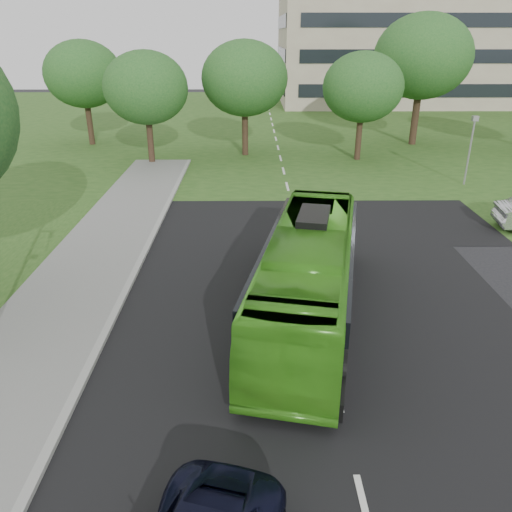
{
  "coord_description": "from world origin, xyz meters",
  "views": [
    {
      "loc": [
        -2.32,
        -13.12,
        9.0
      ],
      "look_at": [
        -2.16,
        3.46,
        1.6
      ],
      "focal_mm": 35.0,
      "sensor_mm": 36.0,
      "label": 1
    }
  ],
  "objects_px": {
    "tree_park_d": "(423,57)",
    "camera_pole": "(471,141)",
    "bus": "(308,275)",
    "tree_park_f": "(83,74)",
    "office_building": "(430,6)",
    "tree_park_b": "(245,79)",
    "tree_park_c": "(363,87)",
    "tree_park_a": "(146,88)"
  },
  "relations": [
    {
      "from": "tree_park_f",
      "to": "office_building",
      "type": "bearing_deg",
      "value": 38.26
    },
    {
      "from": "tree_park_f",
      "to": "bus",
      "type": "relative_size",
      "value": 0.76
    },
    {
      "from": "tree_park_b",
      "to": "tree_park_f",
      "type": "xyz_separation_m",
      "value": [
        -13.67,
        4.36,
        0.02
      ]
    },
    {
      "from": "camera_pole",
      "to": "tree_park_b",
      "type": "bearing_deg",
      "value": 167.96
    },
    {
      "from": "tree_park_a",
      "to": "tree_park_d",
      "type": "distance_m",
      "value": 23.03
    },
    {
      "from": "tree_park_f",
      "to": "bus",
      "type": "height_order",
      "value": "tree_park_f"
    },
    {
      "from": "tree_park_a",
      "to": "tree_park_f",
      "type": "xyz_separation_m",
      "value": [
        -6.62,
        7.17,
        0.43
      ]
    },
    {
      "from": "bus",
      "to": "camera_pole",
      "type": "relative_size",
      "value": 2.61
    },
    {
      "from": "office_building",
      "to": "tree_park_f",
      "type": "relative_size",
      "value": 4.63
    },
    {
      "from": "office_building",
      "to": "tree_park_c",
      "type": "height_order",
      "value": "office_building"
    },
    {
      "from": "tree_park_b",
      "to": "camera_pole",
      "type": "distance_m",
      "value": 17.18
    },
    {
      "from": "tree_park_b",
      "to": "camera_pole",
      "type": "height_order",
      "value": "tree_park_b"
    },
    {
      "from": "tree_park_b",
      "to": "tree_park_c",
      "type": "xyz_separation_m",
      "value": [
        8.78,
        -1.71,
        -0.49
      ]
    },
    {
      "from": "bus",
      "to": "office_building",
      "type": "bearing_deg",
      "value": 81.44
    },
    {
      "from": "office_building",
      "to": "tree_park_c",
      "type": "bearing_deg",
      "value": -113.72
    },
    {
      "from": "tree_park_a",
      "to": "camera_pole",
      "type": "relative_size",
      "value": 1.84
    },
    {
      "from": "tree_park_a",
      "to": "tree_park_f",
      "type": "bearing_deg",
      "value": 132.71
    },
    {
      "from": "tree_park_c",
      "to": "tree_park_d",
      "type": "relative_size",
      "value": 0.74
    },
    {
      "from": "office_building",
      "to": "camera_pole",
      "type": "height_order",
      "value": "office_building"
    },
    {
      "from": "office_building",
      "to": "camera_pole",
      "type": "distance_m",
      "value": 45.8
    },
    {
      "from": "office_building",
      "to": "tree_park_d",
      "type": "xyz_separation_m",
      "value": [
        -9.93,
        -30.53,
        -5.24
      ]
    },
    {
      "from": "tree_park_b",
      "to": "tree_park_c",
      "type": "distance_m",
      "value": 8.96
    },
    {
      "from": "bus",
      "to": "camera_pole",
      "type": "xyz_separation_m",
      "value": [
        12.0,
        16.51,
        1.23
      ]
    },
    {
      "from": "tree_park_a",
      "to": "tree_park_d",
      "type": "bearing_deg",
      "value": 17.62
    },
    {
      "from": "camera_pole",
      "to": "tree_park_c",
      "type": "bearing_deg",
      "value": 147.71
    },
    {
      "from": "tree_park_d",
      "to": "tree_park_f",
      "type": "relative_size",
      "value": 1.24
    },
    {
      "from": "office_building",
      "to": "tree_park_a",
      "type": "height_order",
      "value": "office_building"
    },
    {
      "from": "tree_park_d",
      "to": "tree_park_f",
      "type": "distance_m",
      "value": 28.54
    },
    {
      "from": "tree_park_b",
      "to": "tree_park_d",
      "type": "relative_size",
      "value": 0.81
    },
    {
      "from": "tree_park_a",
      "to": "camera_pole",
      "type": "xyz_separation_m",
      "value": [
        21.44,
        -6.06,
        -2.65
      ]
    },
    {
      "from": "office_building",
      "to": "tree_park_b",
      "type": "bearing_deg",
      "value": -125.54
    },
    {
      "from": "office_building",
      "to": "bus",
      "type": "xyz_separation_m",
      "value": [
        -22.37,
        -60.05,
        -10.91
      ]
    },
    {
      "from": "tree_park_d",
      "to": "camera_pole",
      "type": "distance_m",
      "value": 13.76
    },
    {
      "from": "office_building",
      "to": "tree_park_c",
      "type": "xyz_separation_m",
      "value": [
        -15.98,
        -36.38,
        -7.12
      ]
    },
    {
      "from": "office_building",
      "to": "bus",
      "type": "bearing_deg",
      "value": -110.43
    },
    {
      "from": "tree_park_c",
      "to": "camera_pole",
      "type": "xyz_separation_m",
      "value": [
        5.61,
        -7.16,
        -2.57
      ]
    },
    {
      "from": "office_building",
      "to": "tree_park_d",
      "type": "bearing_deg",
      "value": -108.01
    },
    {
      "from": "office_building",
      "to": "tree_park_f",
      "type": "xyz_separation_m",
      "value": [
        -38.43,
        -30.31,
        -6.61
      ]
    },
    {
      "from": "camera_pole",
      "to": "office_building",
      "type": "bearing_deg",
      "value": 96.23
    },
    {
      "from": "tree_park_b",
      "to": "tree_park_d",
      "type": "bearing_deg",
      "value": 15.59
    },
    {
      "from": "tree_park_d",
      "to": "camera_pole",
      "type": "height_order",
      "value": "tree_park_d"
    },
    {
      "from": "tree_park_b",
      "to": "tree_park_c",
      "type": "relative_size",
      "value": 1.1
    }
  ]
}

